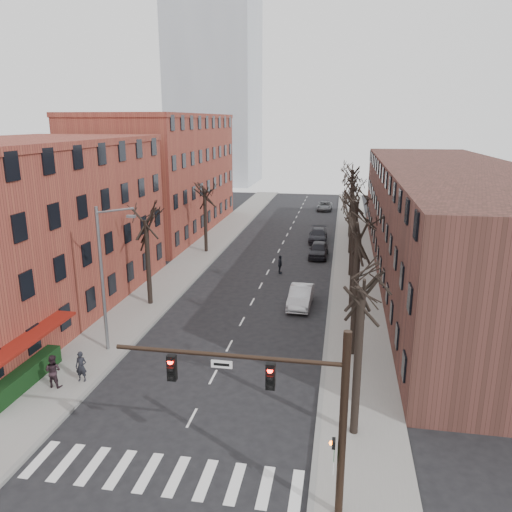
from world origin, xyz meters
The scene contains 26 objects.
ground centered at (0.00, 0.00, 0.00)m, with size 160.00×160.00×0.00m, color black.
sidewalk_left centered at (-8.00, 35.00, 0.07)m, with size 4.00×90.00×0.15m, color gray.
sidewalk_right centered at (8.00, 35.00, 0.07)m, with size 4.00×90.00×0.15m, color gray.
building_left_near centered at (-16.00, 15.00, 6.00)m, with size 12.00×26.00×12.00m, color brown.
building_left_far centered at (-16.00, 44.00, 7.00)m, with size 12.00×28.00×14.00m, color brown.
building_right centered at (16.00, 30.00, 5.00)m, with size 12.00×50.00×10.00m, color #522C26.
office_tower centered at (-22.00, 95.00, 30.00)m, with size 18.00×18.00×60.00m, color #B2B7BF.
awning_left centered at (-9.40, 6.00, 0.00)m, with size 1.20×7.00×0.15m, color maroon.
hedge centered at (-9.50, 5.00, 0.65)m, with size 0.80×6.00×1.00m, color black.
tree_right_a centered at (7.60, 4.00, 0.00)m, with size 5.20×5.20×10.00m, color black, non-canonical shape.
tree_right_b centered at (7.60, 12.00, 0.00)m, with size 5.20×5.20×10.80m, color black, non-canonical shape.
tree_right_c centered at (7.60, 20.00, 0.00)m, with size 5.20×5.20×11.60m, color black, non-canonical shape.
tree_right_d centered at (7.60, 28.00, 0.00)m, with size 5.20×5.20×10.00m, color black, non-canonical shape.
tree_right_e centered at (7.60, 36.00, 0.00)m, with size 5.20×5.20×10.80m, color black, non-canonical shape.
tree_right_f centered at (7.60, 44.00, 0.00)m, with size 5.20×5.20×11.60m, color black, non-canonical shape.
tree_left_a centered at (-7.60, 18.00, 0.00)m, with size 5.20×5.20×9.50m, color black, non-canonical shape.
tree_left_b centered at (-7.60, 34.00, 0.00)m, with size 5.20×5.20×9.50m, color black, non-canonical shape.
signal_mast_arm centered at (5.45, -1.00, 4.40)m, with size 8.14×0.30×7.20m.
streetlight centered at (-7.03, 10.00, 5.01)m, with size 2.45×0.22×9.03m.
silver_sedan centered at (3.80, 19.79, 0.78)m, with size 1.64×4.71×1.55m, color #A9ABB0.
parked_car_near centered at (4.38, 34.24, 0.79)m, with size 1.88×4.66×1.59m, color black.
parked_car_mid centered at (3.95, 41.15, 0.74)m, with size 2.07×5.09×1.48m, color black.
parked_car_far centered at (3.82, 62.42, 0.67)m, with size 2.22×4.82×1.34m, color slate.
pedestrian_a centered at (-6.78, 6.11, 0.99)m, with size 0.62×0.40×1.69m, color black.
pedestrian_b centered at (-7.93, 5.32, 1.05)m, with size 0.87×0.68×1.79m, color black.
pedestrian_crossing centered at (1.18, 27.79, 0.87)m, with size 1.02×0.42×1.74m, color black.
Camera 1 is at (6.66, -16.09, 13.75)m, focal length 35.00 mm.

